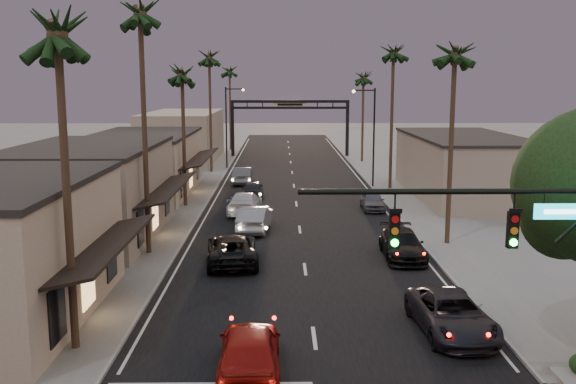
{
  "coord_description": "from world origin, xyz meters",
  "views": [
    {
      "loc": [
        -1.26,
        -12.76,
        9.46
      ],
      "look_at": [
        -0.77,
        28.0,
        2.5
      ],
      "focal_mm": 40.0,
      "sensor_mm": 36.0,
      "label": 1
    }
  ],
  "objects_px": {
    "palm_lb": "(140,7)",
    "palm_ra": "(455,47)",
    "arch": "(290,114)",
    "palm_ld": "(209,54)",
    "palm_lc": "(182,69)",
    "palm_rc": "(364,74)",
    "oncoming_silver": "(254,218)",
    "palm_rb": "(394,48)",
    "curbside_black": "(402,245)",
    "streetlight_right": "(371,129)",
    "streetlight_left": "(229,121)",
    "traffic_signal": "(537,247)",
    "curbside_near": "(451,314)",
    "oncoming_red": "(250,350)",
    "palm_far": "(229,68)",
    "oncoming_pickup": "(232,249)",
    "palm_la": "(57,21)"
  },
  "relations": [
    {
      "from": "palm_far",
      "to": "oncoming_red",
      "type": "height_order",
      "value": "palm_far"
    },
    {
      "from": "streetlight_left",
      "to": "palm_lc",
      "type": "bearing_deg",
      "value": -94.37
    },
    {
      "from": "palm_lc",
      "to": "palm_rc",
      "type": "relative_size",
      "value": 1.0
    },
    {
      "from": "palm_rb",
      "to": "palm_lb",
      "type": "bearing_deg",
      "value": -128.02
    },
    {
      "from": "palm_lc",
      "to": "palm_ra",
      "type": "xyz_separation_m",
      "value": [
        17.2,
        -12.0,
        0.97
      ]
    },
    {
      "from": "palm_la",
      "to": "curbside_black",
      "type": "distance_m",
      "value": 21.36
    },
    {
      "from": "palm_lb",
      "to": "palm_ra",
      "type": "height_order",
      "value": "palm_lb"
    },
    {
      "from": "streetlight_right",
      "to": "palm_ra",
      "type": "relative_size",
      "value": 0.68
    },
    {
      "from": "oncoming_silver",
      "to": "streetlight_right",
      "type": "bearing_deg",
      "value": -114.29
    },
    {
      "from": "palm_rb",
      "to": "palm_rc",
      "type": "relative_size",
      "value": 1.16
    },
    {
      "from": "palm_ra",
      "to": "palm_far",
      "type": "bearing_deg",
      "value": 107.38
    },
    {
      "from": "traffic_signal",
      "to": "palm_la",
      "type": "bearing_deg",
      "value": 160.71
    },
    {
      "from": "streetlight_right",
      "to": "oncoming_silver",
      "type": "relative_size",
      "value": 1.79
    },
    {
      "from": "streetlight_right",
      "to": "palm_lc",
      "type": "xyz_separation_m",
      "value": [
        -15.52,
        -9.0,
        5.14
      ]
    },
    {
      "from": "palm_lc",
      "to": "streetlight_left",
      "type": "bearing_deg",
      "value": 85.63
    },
    {
      "from": "arch",
      "to": "oncoming_pickup",
      "type": "xyz_separation_m",
      "value": [
        -3.83,
        -49.83,
        -4.75
      ]
    },
    {
      "from": "palm_ld",
      "to": "curbside_near",
      "type": "xyz_separation_m",
      "value": [
        13.85,
        -44.57,
        -11.66
      ]
    },
    {
      "from": "streetlight_right",
      "to": "palm_rc",
      "type": "bearing_deg",
      "value": 84.95
    },
    {
      "from": "palm_ra",
      "to": "arch",
      "type": "bearing_deg",
      "value": 100.59
    },
    {
      "from": "traffic_signal",
      "to": "curbside_near",
      "type": "height_order",
      "value": "traffic_signal"
    },
    {
      "from": "oncoming_silver",
      "to": "curbside_black",
      "type": "distance_m",
      "value": 10.64
    },
    {
      "from": "traffic_signal",
      "to": "palm_rb",
      "type": "height_order",
      "value": "palm_rb"
    },
    {
      "from": "palm_ld",
      "to": "palm_ra",
      "type": "relative_size",
      "value": 1.08
    },
    {
      "from": "palm_rb",
      "to": "curbside_near",
      "type": "height_order",
      "value": "palm_rb"
    },
    {
      "from": "palm_ra",
      "to": "curbside_black",
      "type": "xyz_separation_m",
      "value": [
        -3.22,
        -2.9,
        -10.69
      ]
    },
    {
      "from": "streetlight_left",
      "to": "palm_lb",
      "type": "bearing_deg",
      "value": -92.67
    },
    {
      "from": "palm_rc",
      "to": "oncoming_silver",
      "type": "height_order",
      "value": "palm_rc"
    },
    {
      "from": "palm_rb",
      "to": "palm_far",
      "type": "xyz_separation_m",
      "value": [
        -16.9,
        34.0,
        -0.97
      ]
    },
    {
      "from": "palm_ra",
      "to": "palm_rc",
      "type": "bearing_deg",
      "value": 90.0
    },
    {
      "from": "curbside_black",
      "to": "palm_la",
      "type": "bearing_deg",
      "value": -138.07
    },
    {
      "from": "palm_lc",
      "to": "palm_far",
      "type": "relative_size",
      "value": 0.92
    },
    {
      "from": "palm_ld",
      "to": "oncoming_silver",
      "type": "bearing_deg",
      "value": -78.26
    },
    {
      "from": "palm_rb",
      "to": "oncoming_pickup",
      "type": "bearing_deg",
      "value": -117.54
    },
    {
      "from": "palm_lb",
      "to": "curbside_black",
      "type": "height_order",
      "value": "palm_lb"
    },
    {
      "from": "palm_ld",
      "to": "curbside_near",
      "type": "distance_m",
      "value": 48.11
    },
    {
      "from": "palm_lc",
      "to": "palm_rb",
      "type": "relative_size",
      "value": 0.86
    },
    {
      "from": "palm_rc",
      "to": "oncoming_silver",
      "type": "bearing_deg",
      "value": -107.64
    },
    {
      "from": "oncoming_red",
      "to": "oncoming_pickup",
      "type": "bearing_deg",
      "value": -84.24
    },
    {
      "from": "arch",
      "to": "palm_ld",
      "type": "relative_size",
      "value": 1.07
    },
    {
      "from": "palm_far",
      "to": "oncoming_red",
      "type": "xyz_separation_m",
      "value": [
        6.02,
        -71.0,
        -10.59
      ]
    },
    {
      "from": "palm_rc",
      "to": "curbside_black",
      "type": "distance_m",
      "value": 44.1
    },
    {
      "from": "streetlight_right",
      "to": "streetlight_left",
      "type": "xyz_separation_m",
      "value": [
        -13.84,
        13.0,
        0.0
      ]
    },
    {
      "from": "palm_ra",
      "to": "palm_rb",
      "type": "height_order",
      "value": "palm_rb"
    },
    {
      "from": "palm_ra",
      "to": "oncoming_red",
      "type": "bearing_deg",
      "value": -122.61
    },
    {
      "from": "palm_la",
      "to": "palm_ra",
      "type": "height_order",
      "value": "same"
    },
    {
      "from": "arch",
      "to": "palm_rb",
      "type": "bearing_deg",
      "value": -71.7
    },
    {
      "from": "palm_ra",
      "to": "oncoming_silver",
      "type": "distance_m",
      "value": 16.11
    },
    {
      "from": "palm_ra",
      "to": "oncoming_pickup",
      "type": "bearing_deg",
      "value": -162.85
    },
    {
      "from": "traffic_signal",
      "to": "palm_lc",
      "type": "relative_size",
      "value": 0.7
    },
    {
      "from": "palm_ld",
      "to": "palm_far",
      "type": "relative_size",
      "value": 1.08
    }
  ]
}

